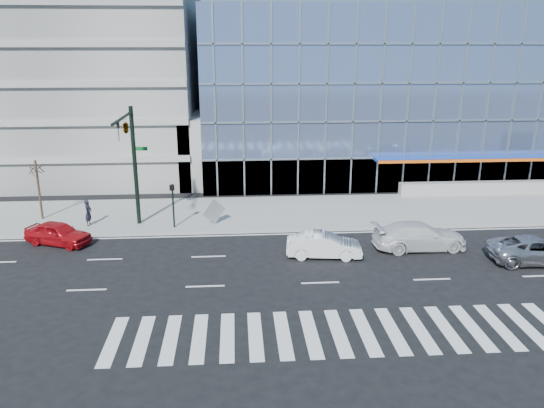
{
  "coord_description": "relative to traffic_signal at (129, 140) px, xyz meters",
  "views": [
    {
      "loc": [
        -4.31,
        -29.12,
        12.02
      ],
      "look_at": [
        -2.04,
        3.0,
        2.24
      ],
      "focal_mm": 35.0,
      "sensor_mm": 36.0,
      "label": 1
    }
  ],
  "objects": [
    {
      "name": "ground",
      "position": [
        11.0,
        -4.57,
        -6.16
      ],
      "size": [
        160.0,
        160.0,
        0.0
      ],
      "primitive_type": "plane",
      "color": "black",
      "rests_on": "ground"
    },
    {
      "name": "parking_garage",
      "position": [
        -9.0,
        21.43,
        3.84
      ],
      "size": [
        24.0,
        24.0,
        20.0
      ],
      "primitive_type": "cube",
      "color": "gray",
      "rests_on": "ground"
    },
    {
      "name": "white_sedan",
      "position": [
        11.76,
        -5.07,
        -5.44
      ],
      "size": [
        4.53,
        2.05,
        1.44
      ],
      "primitive_type": "imported",
      "rotation": [
        0.0,
        0.0,
        1.45
      ],
      "color": "white",
      "rests_on": "ground"
    },
    {
      "name": "sidewalk",
      "position": [
        11.0,
        3.43,
        -6.09
      ],
      "size": [
        120.0,
        8.0,
        0.15
      ],
      "primitive_type": "cube",
      "color": "gray",
      "rests_on": "ground"
    },
    {
      "name": "tilted_panel",
      "position": [
        5.18,
        0.87,
        -5.1
      ],
      "size": [
        1.51,
        1.14,
        1.84
      ],
      "primitive_type": "cube",
      "rotation": [
        0.0,
        0.76,
        0.64
      ],
      "color": "#959595",
      "rests_on": "sidewalk"
    },
    {
      "name": "street_tree_near",
      "position": [
        -7.0,
        2.93,
        -2.39
      ],
      "size": [
        1.1,
        1.1,
        4.23
      ],
      "color": "#332319",
      "rests_on": "sidewalk"
    },
    {
      "name": "theatre_building",
      "position": [
        25.0,
        21.43,
        1.34
      ],
      "size": [
        42.0,
        26.0,
        15.0
      ],
      "primitive_type": "cube",
      "color": "#6A82B2",
      "rests_on": "ground"
    },
    {
      "name": "silver_suv",
      "position": [
        23.76,
        -6.69,
        -5.41
      ],
      "size": [
        5.56,
        2.83,
        1.5
      ],
      "primitive_type": "imported",
      "rotation": [
        0.0,
        0.0,
        1.51
      ],
      "color": "#B9B9BE",
      "rests_on": "ground"
    },
    {
      "name": "traffic_signal",
      "position": [
        0.0,
        0.0,
        0.0
      ],
      "size": [
        1.14,
        5.74,
        8.0
      ],
      "color": "black",
      "rests_on": "sidewalk"
    },
    {
      "name": "ramp_block",
      "position": [
        5.0,
        13.43,
        -3.16
      ],
      "size": [
        6.0,
        8.0,
        6.0
      ],
      "primitive_type": "cube",
      "color": "gray",
      "rests_on": "ground"
    },
    {
      "name": "ped_signal_post",
      "position": [
        2.5,
        0.37,
        -4.02
      ],
      "size": [
        0.3,
        0.33,
        3.0
      ],
      "color": "black",
      "rests_on": "sidewalk"
    },
    {
      "name": "white_suv",
      "position": [
        17.76,
        -4.18,
        -5.35
      ],
      "size": [
        5.71,
        2.47,
        1.64
      ],
      "primitive_type": "imported",
      "rotation": [
        0.0,
        0.0,
        1.6
      ],
      "color": "silver",
      "rests_on": "ground"
    },
    {
      "name": "red_sedan",
      "position": [
        -4.4,
        -1.87,
        -5.45
      ],
      "size": [
        4.54,
        3.16,
        1.44
      ],
      "primitive_type": "imported",
      "rotation": [
        0.0,
        0.0,
        1.18
      ],
      "color": "#B00D14",
      "rests_on": "ground"
    },
    {
      "name": "pedestrian",
      "position": [
        -3.32,
        1.23,
        -5.12
      ],
      "size": [
        0.52,
        0.71,
        1.78
      ],
      "primitive_type": "imported",
      "rotation": [
        0.0,
        0.0,
        1.42
      ],
      "color": "black",
      "rests_on": "sidewalk"
    }
  ]
}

